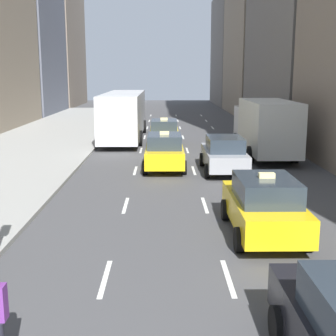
% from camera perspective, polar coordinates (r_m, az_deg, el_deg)
% --- Properties ---
extents(sidewalk_left, '(8.00, 66.00, 0.15)m').
position_cam_1_polar(sidewalk_left, '(30.37, -16.16, 2.48)').
color(sidewalk_left, '#9E9E99').
rests_on(sidewalk_left, ground).
extents(lane_markings, '(5.72, 56.00, 0.01)m').
position_cam_1_polar(lane_markings, '(25.38, 2.71, 1.08)').
color(lane_markings, white).
rests_on(lane_markings, ground).
extents(taxi_lead, '(2.02, 4.40, 1.87)m').
position_cam_1_polar(taxi_lead, '(29.55, -0.49, 4.28)').
color(taxi_lead, yellow).
rests_on(taxi_lead, ground).
extents(taxi_second, '(2.02, 4.40, 1.87)m').
position_cam_1_polar(taxi_second, '(13.64, 11.61, -4.48)').
color(taxi_second, yellow).
rests_on(taxi_second, ground).
extents(taxi_third, '(2.02, 4.40, 1.87)m').
position_cam_1_polar(taxi_third, '(22.62, -0.44, 2.06)').
color(taxi_third, yellow).
rests_on(taxi_third, ground).
extents(sedan_silver_behind, '(2.02, 4.50, 1.70)m').
position_cam_1_polar(sedan_silver_behind, '(22.11, 6.85, 1.72)').
color(sedan_silver_behind, '#9EA0A5').
rests_on(sedan_silver_behind, ground).
extents(city_bus, '(2.80, 11.61, 3.25)m').
position_cam_1_polar(city_bus, '(33.17, -5.41, 6.59)').
color(city_bus, silver).
rests_on(city_bus, ground).
extents(box_truck, '(2.58, 8.40, 3.15)m').
position_cam_1_polar(box_truck, '(26.67, 11.70, 5.06)').
color(box_truck, silver).
rests_on(box_truck, ground).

